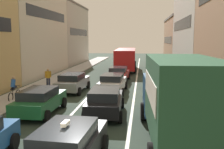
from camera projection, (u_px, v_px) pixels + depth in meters
name	position (u px, v px, depth m)	size (l,w,h in m)	color
sidewalk_left	(60.00, 77.00, 28.25)	(2.60, 64.00, 0.14)	#ABABAB
lane_stripe_left	(105.00, 79.00, 27.68)	(0.16, 60.00, 0.01)	silver
lane_stripe_right	(137.00, 79.00, 27.29)	(0.16, 60.00, 0.01)	silver
building_row_left	(20.00, 27.00, 30.09)	(7.20, 43.90, 13.09)	tan
building_row_right	(222.00, 25.00, 25.00)	(7.20, 43.90, 13.42)	#9E7556
removalist_box_truck	(178.00, 97.00, 10.27)	(3.01, 7.80, 3.58)	navy
taxi_centre_lane_front	(68.00, 146.00, 8.40)	(2.26, 4.40, 1.66)	black
sedan_centre_lane_second	(105.00, 101.00, 14.46)	(2.20, 4.37, 1.49)	black
wagon_left_lane_second	(40.00, 100.00, 14.62)	(2.07, 4.31, 1.49)	#19592D
hatchback_centre_lane_third	(113.00, 83.00, 20.57)	(2.17, 4.36, 1.49)	silver
sedan_left_lane_third	(73.00, 82.00, 20.88)	(2.16, 4.35, 1.49)	gray
coupe_centre_lane_fourth	(119.00, 74.00, 25.87)	(2.19, 4.37, 1.49)	#A51E1E
sedan_right_lane_behind_truck	(159.00, 91.00, 17.35)	(2.24, 4.39, 1.49)	beige
wagon_right_lane_far	(155.00, 77.00, 23.38)	(2.22, 4.38, 1.49)	#759EB7
bus_mid_queue_primary	(126.00, 58.00, 35.01)	(3.01, 10.56, 2.90)	#B21919
cyclist_on_sidewalk	(14.00, 89.00, 17.76)	(0.50, 1.73, 1.72)	black
pedestrian_mid_sidewalk	(48.00, 77.00, 22.85)	(0.51, 0.34, 1.66)	#262D47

